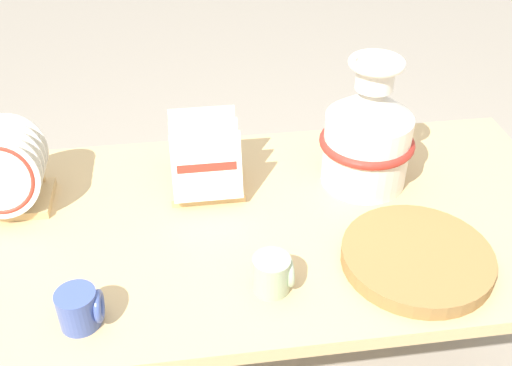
{
  "coord_description": "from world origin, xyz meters",
  "views": [
    {
      "loc": [
        -0.16,
        -1.12,
        1.6
      ],
      "look_at": [
        0.0,
        0.0,
        0.78
      ],
      "focal_mm": 42.0,
      "sensor_mm": 36.0,
      "label": 1
    }
  ],
  "objects_px": {
    "dish_rack_round_plates": "(6,177)",
    "wicker_charger_stack": "(417,257)",
    "ceramic_vase": "(368,133)",
    "dish_rack_square_plates": "(206,169)",
    "mug_cobalt_glaze": "(80,308)",
    "mug_sage_glaze": "(272,274)"
  },
  "relations": [
    {
      "from": "dish_rack_round_plates",
      "to": "mug_sage_glaze",
      "type": "relative_size",
      "value": 2.37
    },
    {
      "from": "dish_rack_round_plates",
      "to": "mug_cobalt_glaze",
      "type": "height_order",
      "value": "dish_rack_round_plates"
    },
    {
      "from": "mug_sage_glaze",
      "to": "mug_cobalt_glaze",
      "type": "height_order",
      "value": "same"
    },
    {
      "from": "mug_sage_glaze",
      "to": "mug_cobalt_glaze",
      "type": "relative_size",
      "value": 1.0
    },
    {
      "from": "dish_rack_square_plates",
      "to": "wicker_charger_stack",
      "type": "xyz_separation_m",
      "value": [
        0.44,
        -0.35,
        -0.04
      ]
    },
    {
      "from": "ceramic_vase",
      "to": "dish_rack_square_plates",
      "type": "xyz_separation_m",
      "value": [
        -0.41,
        0.02,
        -0.09
      ]
    },
    {
      "from": "ceramic_vase",
      "to": "dish_rack_round_plates",
      "type": "bearing_deg",
      "value": 179.11
    },
    {
      "from": "dish_rack_round_plates",
      "to": "wicker_charger_stack",
      "type": "relative_size",
      "value": 0.63
    },
    {
      "from": "ceramic_vase",
      "to": "wicker_charger_stack",
      "type": "height_order",
      "value": "ceramic_vase"
    },
    {
      "from": "wicker_charger_stack",
      "to": "ceramic_vase",
      "type": "bearing_deg",
      "value": 95.09
    },
    {
      "from": "dish_rack_round_plates",
      "to": "mug_sage_glaze",
      "type": "height_order",
      "value": "dish_rack_round_plates"
    },
    {
      "from": "ceramic_vase",
      "to": "dish_rack_square_plates",
      "type": "distance_m",
      "value": 0.42
    },
    {
      "from": "dish_rack_square_plates",
      "to": "mug_cobalt_glaze",
      "type": "distance_m",
      "value": 0.51
    },
    {
      "from": "dish_rack_square_plates",
      "to": "wicker_charger_stack",
      "type": "distance_m",
      "value": 0.57
    },
    {
      "from": "ceramic_vase",
      "to": "dish_rack_round_plates",
      "type": "distance_m",
      "value": 0.9
    },
    {
      "from": "ceramic_vase",
      "to": "mug_sage_glaze",
      "type": "bearing_deg",
      "value": -130.24
    },
    {
      "from": "ceramic_vase",
      "to": "mug_cobalt_glaze",
      "type": "distance_m",
      "value": 0.8
    },
    {
      "from": "dish_rack_round_plates",
      "to": "mug_sage_glaze",
      "type": "bearing_deg",
      "value": -31.84
    },
    {
      "from": "mug_cobalt_glaze",
      "to": "mug_sage_glaze",
      "type": "bearing_deg",
      "value": 6.32
    },
    {
      "from": "mug_sage_glaze",
      "to": "wicker_charger_stack",
      "type": "bearing_deg",
      "value": 5.0
    },
    {
      "from": "wicker_charger_stack",
      "to": "mug_sage_glaze",
      "type": "bearing_deg",
      "value": -175.0
    },
    {
      "from": "ceramic_vase",
      "to": "dish_rack_square_plates",
      "type": "bearing_deg",
      "value": 176.75
    }
  ]
}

